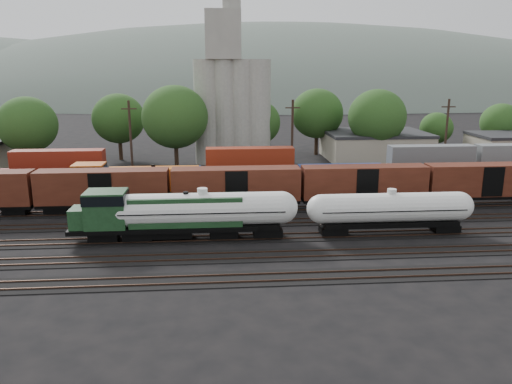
{
  "coord_description": "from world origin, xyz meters",
  "views": [
    {
      "loc": [
        0.69,
        -52.3,
        16.63
      ],
      "look_at": [
        4.95,
        2.0,
        3.0
      ],
      "focal_mm": 35.0,
      "sensor_mm": 36.0,
      "label": 1
    }
  ],
  "objects": [
    {
      "name": "distant_hills",
      "position": [
        23.92,
        260.0,
        -20.56
      ],
      "size": [
        860.0,
        286.0,
        130.0
      ],
      "color": "#59665B",
      "rests_on": "ground"
    },
    {
      "name": "industrial_sheds",
      "position": [
        6.63,
        35.25,
        2.56
      ],
      "size": [
        119.38,
        17.26,
        5.1
      ],
      "color": "#9E937F",
      "rests_on": "ground"
    },
    {
      "name": "boxcar_string",
      "position": [
        -12.58,
        5.0,
        3.12
      ],
      "size": [
        138.2,
        2.9,
        4.2
      ],
      "color": "black",
      "rests_on": "ground"
    },
    {
      "name": "tank_car_a",
      "position": [
        -0.84,
        -5.0,
        2.91
      ],
      "size": [
        18.79,
        3.36,
        4.92
      ],
      "color": "white",
      "rests_on": "ground"
    },
    {
      "name": "utility_poles",
      "position": [
        0.0,
        22.0,
        6.21
      ],
      "size": [
        122.2,
        0.36,
        12.0
      ],
      "color": "black",
      "rests_on": "ground"
    },
    {
      "name": "grain_silo",
      "position": [
        3.28,
        36.0,
        11.26
      ],
      "size": [
        13.4,
        5.0,
        29.0
      ],
      "color": "#9A978D",
      "rests_on": "ground"
    },
    {
      "name": "ground",
      "position": [
        0.0,
        0.0,
        0.0
      ],
      "size": [
        600.0,
        600.0,
        0.0
      ],
      "primitive_type": "plane",
      "color": "black"
    },
    {
      "name": "tree_band",
      "position": [
        -2.3,
        37.01,
        7.75
      ],
      "size": [
        162.6,
        22.84,
        13.91
      ],
      "color": "black",
      "rests_on": "ground"
    },
    {
      "name": "tank_car_b",
      "position": [
        18.08,
        -5.0,
        2.68
      ],
      "size": [
        17.18,
        3.08,
        4.5
      ],
      "color": "white",
      "rests_on": "ground"
    },
    {
      "name": "orange_locomotive",
      "position": [
        -10.59,
        10.0,
        2.68
      ],
      "size": [
        18.87,
        3.14,
        4.72
      ],
      "color": "black",
      "rests_on": "ground"
    },
    {
      "name": "container_wall",
      "position": [
        4.36,
        15.0,
        2.68
      ],
      "size": [
        160.0,
        2.6,
        5.8
      ],
      "color": "black",
      "rests_on": "ground"
    },
    {
      "name": "tracks",
      "position": [
        0.0,
        0.0,
        0.05
      ],
      "size": [
        180.0,
        33.2,
        0.2
      ],
      "color": "black",
      "rests_on": "ground"
    },
    {
      "name": "green_locomotive",
      "position": [
        -5.64,
        -5.0,
        2.74
      ],
      "size": [
        18.21,
        3.21,
        4.82
      ],
      "color": "black",
      "rests_on": "ground"
    }
  ]
}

